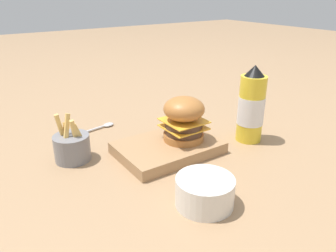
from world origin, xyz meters
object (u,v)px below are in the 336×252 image
serving_board (168,148)px  fries_basket (72,147)px  spoon (101,127)px  ketchup_bottle (251,107)px  burger (183,119)px  side_bowl (205,191)px

serving_board → fries_basket: (-0.23, 0.11, 0.02)m
fries_basket → serving_board: bearing=-25.7°
serving_board → spoon: serving_board is taller
ketchup_bottle → spoon: size_ratio=1.52×
serving_board → ketchup_bottle: ketchup_bottle is taller
burger → side_bowl: (-0.11, -0.23, -0.06)m
burger → fries_basket: burger is taller
fries_basket → ketchup_bottle: bearing=-19.9°
serving_board → ketchup_bottle: bearing=-14.2°
burger → ketchup_bottle: (0.20, -0.06, 0.01)m
burger → ketchup_bottle: size_ratio=0.54×
burger → fries_basket: bearing=157.0°
ketchup_bottle → side_bowl: (-0.32, -0.17, -0.07)m
serving_board → side_bowl: 0.25m
ketchup_bottle → side_bowl: size_ratio=1.84×
serving_board → spoon: size_ratio=1.82×
serving_board → burger: (0.05, -0.01, 0.08)m
serving_board → burger: bearing=-7.8°
serving_board → ketchup_bottle: 0.27m
burger → spoon: (-0.13, 0.27, -0.09)m
fries_basket → burger: bearing=-23.0°
side_bowl → spoon: side_bowl is taller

